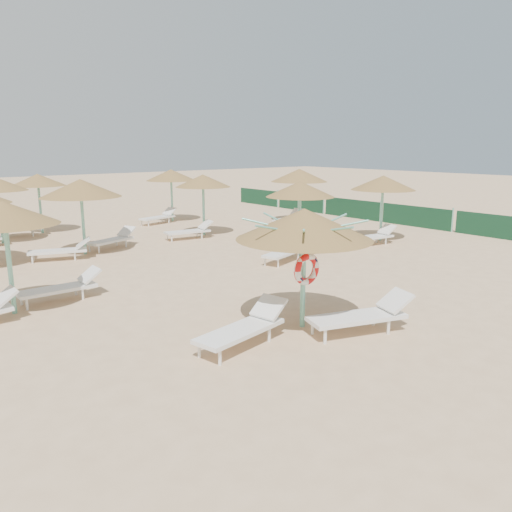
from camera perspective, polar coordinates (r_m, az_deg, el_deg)
ground at (r=11.22m, az=3.55°, el=-7.71°), size 120.00×120.00×0.00m
main_palapa at (r=10.50m, az=5.54°, el=3.57°), size 2.90×2.90×2.59m
lounger_main_a at (r=9.93m, az=-1.27°, el=-8.11°), size 2.26×1.06×0.79m
lounger_main_b at (r=10.80m, az=12.14°, el=-6.59°), size 2.36×1.36×0.82m
palapa_field at (r=20.10m, az=-14.66°, el=7.66°), size 19.51×14.07×2.72m
windbreak_fence at (r=27.77m, az=10.96°, el=5.34°), size 0.08×19.84×1.10m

